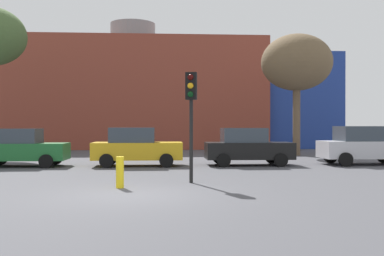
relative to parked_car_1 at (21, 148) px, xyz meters
The scene contains 9 objects.
ground_plane 10.46m from the parked_car_1, 57.05° to the right, with size 200.00×200.00×0.00m, color #47474C.
building_backdrop 20.10m from the parked_car_1, 78.91° to the left, with size 34.90×11.39×11.02m.
parked_car_1 is the anchor object (origin of this frame).
parked_car_2 5.29m from the parked_car_1, ahead, with size 4.15×2.04×1.80m.
parked_car_3 10.55m from the parked_car_1, ahead, with size 4.10×2.01×1.78m.
parked_car_4 16.26m from the parked_car_1, ahead, with size 4.30×2.11×1.86m.
traffic_light_island 9.98m from the parked_car_1, 40.38° to the right, with size 0.41×0.39×3.65m.
bare_tree_0 17.14m from the parked_car_1, 24.25° to the left, with size 4.46×4.46×7.67m.
bollard_yellow_0 9.11m from the parked_car_1, 54.74° to the right, with size 0.24×0.24×0.95m, color yellow.
Camera 1 is at (0.91, -12.33, 1.89)m, focal length 41.93 mm.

